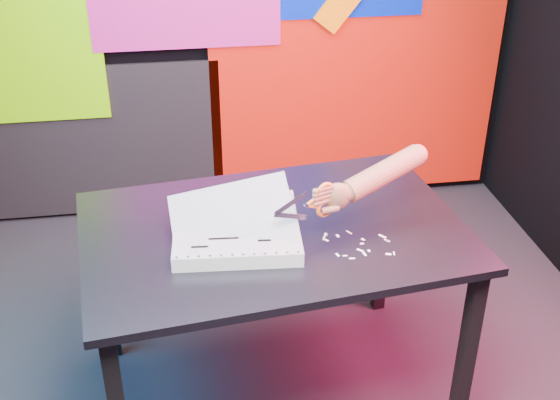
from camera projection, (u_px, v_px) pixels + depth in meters
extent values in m
cube|color=black|center=(279.00, 382.00, 2.83)|extent=(3.00, 3.00, 0.01)
cube|color=red|center=(358.00, 58.00, 3.76)|extent=(1.60, 0.02, 1.60)
cube|color=#76F000|center=(21.00, 25.00, 3.40)|extent=(0.75, 0.02, 1.00)
cube|color=black|center=(101.00, 142.00, 3.77)|extent=(1.30, 0.02, 0.85)
cube|color=black|center=(106.00, 284.00, 2.81)|extent=(0.06, 0.06, 0.72)
cube|color=black|center=(467.00, 353.00, 2.45)|extent=(0.06, 0.06, 0.72)
cube|color=black|center=(383.00, 241.00, 3.08)|extent=(0.06, 0.06, 0.72)
cube|color=#2C2E36|center=(273.00, 231.00, 2.44)|extent=(1.41, 1.03, 0.03)
cube|color=white|center=(237.00, 238.00, 2.34)|extent=(0.44, 0.34, 0.05)
cube|color=white|center=(237.00, 231.00, 2.32)|extent=(0.44, 0.34, 0.00)
cube|color=white|center=(237.00, 230.00, 2.32)|extent=(0.42, 0.32, 0.13)
cube|color=white|center=(233.00, 222.00, 2.32)|extent=(0.42, 0.27, 0.22)
cylinder|color=black|center=(177.00, 257.00, 2.19)|extent=(0.01, 0.01, 0.00)
cylinder|color=black|center=(188.00, 257.00, 2.19)|extent=(0.01, 0.01, 0.00)
cylinder|color=black|center=(199.00, 256.00, 2.19)|extent=(0.01, 0.01, 0.00)
cylinder|color=black|center=(210.00, 256.00, 2.19)|extent=(0.01, 0.01, 0.00)
cylinder|color=black|center=(221.00, 255.00, 2.20)|extent=(0.01, 0.01, 0.00)
cylinder|color=black|center=(232.00, 255.00, 2.20)|extent=(0.01, 0.01, 0.00)
cylinder|color=black|center=(243.00, 254.00, 2.20)|extent=(0.01, 0.01, 0.00)
cylinder|color=black|center=(254.00, 254.00, 2.20)|extent=(0.01, 0.01, 0.00)
cylinder|color=black|center=(265.00, 253.00, 2.20)|extent=(0.01, 0.01, 0.00)
cylinder|color=black|center=(276.00, 253.00, 2.21)|extent=(0.01, 0.01, 0.00)
cylinder|color=black|center=(287.00, 253.00, 2.21)|extent=(0.01, 0.01, 0.00)
cylinder|color=black|center=(298.00, 252.00, 2.21)|extent=(0.01, 0.01, 0.00)
cylinder|color=black|center=(181.00, 211.00, 2.43)|extent=(0.01, 0.01, 0.00)
cylinder|color=black|center=(191.00, 211.00, 2.43)|extent=(0.01, 0.01, 0.00)
cylinder|color=black|center=(201.00, 211.00, 2.44)|extent=(0.01, 0.01, 0.00)
cylinder|color=black|center=(211.00, 210.00, 2.44)|extent=(0.01, 0.01, 0.00)
cylinder|color=black|center=(221.00, 210.00, 2.44)|extent=(0.01, 0.01, 0.00)
cylinder|color=black|center=(231.00, 210.00, 2.44)|extent=(0.01, 0.01, 0.00)
cylinder|color=black|center=(241.00, 209.00, 2.45)|extent=(0.01, 0.01, 0.00)
cylinder|color=black|center=(251.00, 209.00, 2.45)|extent=(0.01, 0.01, 0.00)
cylinder|color=black|center=(261.00, 208.00, 2.45)|extent=(0.01, 0.01, 0.00)
cylinder|color=black|center=(271.00, 208.00, 2.45)|extent=(0.01, 0.01, 0.00)
cylinder|color=black|center=(280.00, 208.00, 2.46)|extent=(0.01, 0.01, 0.00)
cylinder|color=black|center=(290.00, 207.00, 2.46)|extent=(0.01, 0.01, 0.00)
cube|color=black|center=(207.00, 223.00, 2.36)|extent=(0.08, 0.02, 0.00)
cube|color=black|center=(243.00, 225.00, 2.35)|extent=(0.06, 0.02, 0.00)
cube|color=black|center=(224.00, 238.00, 2.28)|extent=(0.10, 0.02, 0.00)
cube|color=black|center=(264.00, 240.00, 2.27)|extent=(0.04, 0.01, 0.00)
cube|color=black|center=(200.00, 247.00, 2.24)|extent=(0.06, 0.02, 0.00)
cube|color=#A0A3C7|center=(291.00, 204.00, 2.25)|extent=(0.12, 0.05, 0.06)
cube|color=#A0A3C7|center=(291.00, 216.00, 2.27)|extent=(0.12, 0.05, 0.06)
cylinder|color=#A0A3C7|center=(306.00, 205.00, 2.28)|extent=(0.02, 0.02, 0.01)
cube|color=orange|center=(312.00, 206.00, 2.30)|extent=(0.05, 0.03, 0.03)
cube|color=orange|center=(312.00, 201.00, 2.29)|extent=(0.05, 0.03, 0.03)
torus|color=orange|center=(325.00, 191.00, 2.30)|extent=(0.07, 0.04, 0.07)
torus|color=orange|center=(325.00, 208.00, 2.33)|extent=(0.07, 0.04, 0.07)
ellipsoid|color=#925840|center=(337.00, 196.00, 2.34)|extent=(0.09, 0.06, 0.10)
cylinder|color=#925840|center=(325.00, 201.00, 2.32)|extent=(0.07, 0.04, 0.02)
cylinder|color=#925840|center=(325.00, 196.00, 2.31)|extent=(0.07, 0.04, 0.02)
cylinder|color=#925840|center=(325.00, 192.00, 2.30)|extent=(0.06, 0.04, 0.02)
cylinder|color=#925840|center=(325.00, 188.00, 2.29)|extent=(0.06, 0.04, 0.02)
cylinder|color=#925840|center=(330.00, 209.00, 2.33)|extent=(0.06, 0.03, 0.03)
cylinder|color=#925840|center=(349.00, 192.00, 2.35)|extent=(0.08, 0.08, 0.07)
cylinder|color=#925840|center=(384.00, 173.00, 2.40)|extent=(0.31, 0.18, 0.15)
sphere|color=#925840|center=(417.00, 155.00, 2.44)|extent=(0.07, 0.07, 0.07)
cube|color=white|center=(369.00, 251.00, 2.31)|extent=(0.01, 0.01, 0.00)
cube|color=white|center=(382.00, 236.00, 2.39)|extent=(0.02, 0.03, 0.00)
cube|color=white|center=(388.00, 254.00, 2.29)|extent=(0.02, 0.01, 0.00)
cube|color=white|center=(387.00, 240.00, 2.37)|extent=(0.02, 0.02, 0.00)
cube|color=white|center=(363.00, 239.00, 2.37)|extent=(0.01, 0.02, 0.00)
cube|color=white|center=(349.00, 232.00, 2.41)|extent=(0.02, 0.02, 0.00)
cube|color=white|center=(338.00, 255.00, 2.29)|extent=(0.01, 0.02, 0.00)
cube|color=white|center=(324.00, 238.00, 2.38)|extent=(0.01, 0.03, 0.00)
cube|color=white|center=(326.00, 240.00, 2.37)|extent=(0.02, 0.02, 0.00)
cube|color=white|center=(360.00, 250.00, 2.31)|extent=(0.02, 0.02, 0.00)
cube|color=white|center=(338.00, 236.00, 2.39)|extent=(0.01, 0.02, 0.00)
cube|color=white|center=(388.00, 241.00, 2.36)|extent=(0.02, 0.02, 0.00)
cube|color=white|center=(362.00, 244.00, 2.35)|extent=(0.01, 0.01, 0.00)
cube|color=white|center=(352.00, 258.00, 2.27)|extent=(0.02, 0.01, 0.00)
cube|color=white|center=(365.00, 254.00, 2.29)|extent=(0.01, 0.02, 0.00)
cube|color=white|center=(345.00, 256.00, 2.28)|extent=(0.02, 0.01, 0.00)
cube|color=white|center=(326.00, 234.00, 2.40)|extent=(0.01, 0.01, 0.00)
cube|color=white|center=(394.00, 253.00, 2.30)|extent=(0.01, 0.02, 0.00)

